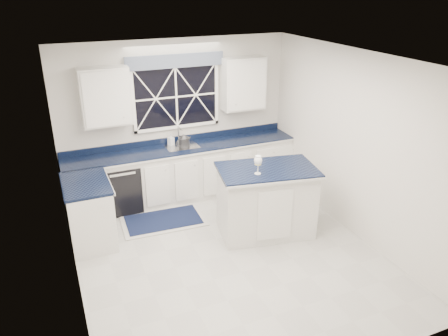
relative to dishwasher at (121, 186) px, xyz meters
name	(u,v)px	position (x,y,z in m)	size (l,w,h in m)	color
ground	(228,254)	(1.10, -1.95, -0.41)	(4.50, 4.50, 0.00)	#A5A4A0
back_wall	(176,119)	(1.10, 0.30, 0.94)	(4.00, 0.10, 2.70)	silver
base_cabinets	(168,180)	(0.77, -0.17, 0.04)	(3.99, 1.60, 0.90)	silver
countertop	(183,148)	(1.10, 0.00, 0.51)	(3.98, 0.64, 0.04)	black
dishwasher	(121,186)	(0.00, 0.00, 0.00)	(0.60, 0.58, 0.82)	black
window	(176,92)	(1.10, 0.25, 1.42)	(1.65, 0.09, 1.26)	black
upper_cabinets	(178,90)	(1.10, 0.13, 1.49)	(3.10, 0.34, 0.90)	silver
faucet	(179,135)	(1.10, 0.19, 0.69)	(0.05, 0.20, 0.30)	#B8B8BA
island	(266,201)	(1.86, -1.60, 0.12)	(1.54, 1.09, 1.05)	silver
rug	(163,220)	(0.51, -0.68, -0.40)	(1.35, 0.86, 0.02)	#AEAEA9
kettle	(184,141)	(1.13, 0.02, 0.63)	(0.30, 0.24, 0.22)	#323234
wine_glass	(258,161)	(1.65, -1.72, 0.83)	(0.11, 0.11, 0.27)	white
soap_bottle	(171,139)	(0.95, 0.18, 0.63)	(0.09, 0.09, 0.20)	silver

